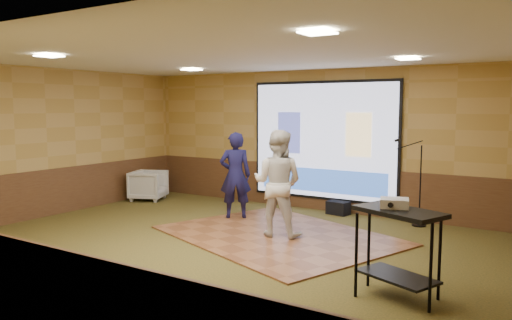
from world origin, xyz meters
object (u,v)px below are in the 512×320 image
Objects in this scene: player_left at (235,175)px; projector_screen at (323,142)px; duffel_bag at (338,208)px; av_table at (398,235)px; banquet_chair at (149,185)px; mic_stand at (417,199)px; projector at (394,203)px; player_right at (278,183)px; dance_floor at (278,235)px.

projector_screen is at bearing -161.33° from player_left.
av_table is at bearing -58.46° from duffel_bag.
duffel_bag is at bearing 121.54° from av_table.
projector_screen is 4.27× the size of banquet_chair.
banquet_chair reaches higher than duffel_bag.
banquet_chair is at bearing -161.86° from mic_stand.
player_left is 5.32× the size of projector.
player_right reaches higher than av_table.
duffel_bag is at bearing 103.89° from projector.
projector is at bearing -58.80° from duffel_bag.
player_right is 4.14× the size of duffel_bag.
duffel_bag is (0.46, -0.19, -1.34)m from projector_screen.
projector is 0.20× the size of mic_stand.
player_right is 3.03m from av_table.
player_right is at bearing -94.26° from duffel_bag.
player_left is 0.94× the size of player_right.
duffel_bag is (0.17, 2.23, -0.79)m from player_right.
player_right reaches higher than player_left.
av_table is at bearing -67.97° from mic_stand.
dance_floor is 4.87× the size of banquet_chair.
mic_stand is (-0.68, 3.67, -0.61)m from projector.
av_table reaches higher than banquet_chair.
av_table is 3.83m from mic_stand.
player_right reaches higher than dance_floor.
player_left reaches higher than av_table.
projector is at bearing 111.23° from player_left.
player_right reaches higher than projector.
projector is at bearing -68.92° from mic_stand.
player_left is 2.18× the size of banquet_chair.
av_table is 1.35× the size of banquet_chair.
banquet_chair is at bearing 163.57° from dance_floor.
banquet_chair is (-6.07, -0.81, -0.14)m from mic_stand.
player_right is 5.66× the size of projector.
projector reaches higher than duffel_bag.
projector_screen reaches higher than projector.
duffel_bag is (-2.38, 3.87, -0.62)m from av_table.
player_right is at bearing 113.87° from player_left.
projector_screen is 7.61× the size of duffel_bag.
av_table is 4.59m from duffel_bag.
dance_floor is at bearing 129.81° from projector.
dance_floor is 2.78m from mic_stand.
duffel_bag is (0.18, 2.20, 0.12)m from dance_floor.
mic_stand is at bearing -140.13° from player_right.
player_left is at bearing 148.68° from av_table.
dance_floor is 3.14m from av_table.
projector_screen reaches higher than player_left.
projector is (2.47, -1.57, 0.17)m from player_right.
player_left is at bearing -146.41° from mic_stand.
projector_screen is 10.41× the size of projector.
duffel_bag is at bearing -22.25° from projector_screen.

